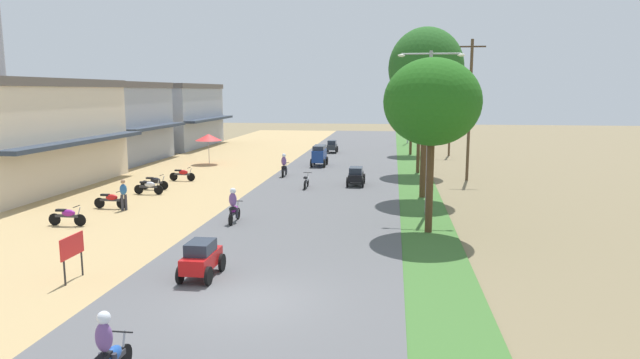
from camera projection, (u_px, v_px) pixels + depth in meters
name	position (u px, v px, depth m)	size (l,w,h in m)	color
ground_plane	(250.00, 303.00, 16.30)	(180.00, 180.00, 0.00)	#7A6B4C
road_strip	(250.00, 302.00, 16.29)	(9.00, 140.00, 0.08)	#565659
median_strip	(448.00, 312.00, 15.57)	(2.40, 140.00, 0.06)	#3D6B2D
shophouse_near	(7.00, 134.00, 34.89)	(10.22, 14.14, 6.90)	beige
shophouse_mid	(114.00, 122.00, 48.33)	(7.90, 10.35, 6.90)	#999EA8
shophouse_far	(174.00, 115.00, 61.44)	(8.51, 13.16, 6.90)	#999EA8
parked_motorbike_nearest	(68.00, 215.00, 25.31)	(1.80, 0.54, 0.94)	black
parked_motorbike_second	(111.00, 199.00, 29.03)	(1.80, 0.54, 0.94)	black
parked_motorbike_third	(149.00, 186.00, 33.03)	(1.80, 0.54, 0.94)	black
parked_motorbike_fourth	(155.00, 182.00, 34.61)	(1.80, 0.54, 0.94)	black
parked_motorbike_fifth	(183.00, 174.00, 37.95)	(1.80, 0.54, 0.94)	black
street_signboard	(72.00, 249.00, 17.94)	(0.06, 1.30, 1.50)	#262628
vendor_umbrella	(208.00, 137.00, 46.47)	(2.20, 2.20, 2.52)	#99999E
pedestrian_on_shoulder	(124.00, 193.00, 28.51)	(0.43, 0.42, 1.62)	#33333D
median_tree_nearest	(432.00, 102.00, 23.43)	(4.11, 4.11, 7.48)	#4C351E
median_tree_second	(426.00, 69.00, 31.09)	(4.18, 4.18, 9.60)	#4C351E
median_tree_third	(421.00, 65.00, 40.60)	(4.39, 4.39, 10.32)	#4C351E
median_tree_fourth	(412.00, 82.00, 52.79)	(3.46, 3.46, 9.13)	#4C351E
streetlamp_near	(429.00, 122.00, 27.03)	(3.16, 0.20, 7.99)	gray
streetlamp_mid	(408.00, 104.00, 64.59)	(3.16, 0.20, 7.84)	gray
utility_pole_near	(470.00, 108.00, 37.88)	(1.80, 0.20, 9.58)	brown
utility_pole_far	(450.00, 107.00, 52.63)	(1.80, 0.20, 8.86)	brown
car_hatchback_red	(201.00, 258.00, 18.22)	(1.04, 2.00, 1.23)	red
car_sedan_black	(356.00, 175.00, 36.08)	(1.10, 2.26, 1.19)	black
car_van_blue	(319.00, 154.00, 45.30)	(1.19, 2.41, 1.67)	navy
car_hatchback_charcoal	(332.00, 146.00, 55.03)	(1.04, 2.00, 1.23)	#282D33
motorbike_foreground_rider	(108.00, 350.00, 11.51)	(0.54, 1.80, 1.66)	black
motorbike_ahead_second	(234.00, 206.00, 25.79)	(0.54, 1.80, 1.66)	black
motorbike_ahead_third	(306.00, 180.00, 35.04)	(0.54, 1.80, 0.94)	black
motorbike_ahead_fourth	(284.00, 166.00, 39.81)	(0.54, 1.80, 1.66)	black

